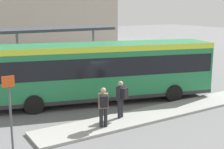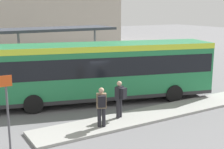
{
  "view_description": "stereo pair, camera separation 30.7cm",
  "coord_description": "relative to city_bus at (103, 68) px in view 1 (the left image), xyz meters",
  "views": [
    {
      "loc": [
        -8.42,
        -14.58,
        5.14
      ],
      "look_at": [
        0.61,
        0.0,
        1.45
      ],
      "focal_mm": 50.0,
      "sensor_mm": 36.0,
      "label": 1
    },
    {
      "loc": [
        -8.16,
        -14.74,
        5.14
      ],
      "look_at": [
        0.61,
        0.0,
        1.45
      ],
      "focal_mm": 50.0,
      "sensor_mm": 36.0,
      "label": 2
    }
  ],
  "objects": [
    {
      "name": "bicycle_yellow",
      "position": [
        9.26,
        4.24,
        -1.55
      ],
      "size": [
        0.48,
        1.52,
        0.66
      ],
      "rotation": [
        0.0,
        0.0,
        -1.73
      ],
      "color": "black",
      "rests_on": "ground_plane"
    },
    {
      "name": "station_shelter",
      "position": [
        -2.94,
        6.16,
        1.72
      ],
      "size": [
        13.41,
        2.98,
        3.76
      ],
      "color": "#383D47",
      "rests_on": "ground_plane"
    },
    {
      "name": "bicycle_black",
      "position": [
        9.21,
        2.58,
        -1.55
      ],
      "size": [
        0.48,
        1.53,
        0.66
      ],
      "rotation": [
        0.0,
        0.0,
        1.66
      ],
      "color": "black",
      "rests_on": "ground_plane"
    },
    {
      "name": "pedestrian_companion",
      "position": [
        -0.81,
        -3.1,
        -0.76
      ],
      "size": [
        0.52,
        0.56,
        1.75
      ],
      "rotation": [
        0.0,
        0.0,
        2.0
      ],
      "color": "#232328",
      "rests_on": "curb_island"
    },
    {
      "name": "city_bus",
      "position": [
        0.0,
        0.0,
        0.0
      ],
      "size": [
        12.45,
        5.73,
        3.23
      ],
      "rotation": [
        0.0,
        0.0,
        -0.28
      ],
      "color": "#237A47",
      "rests_on": "ground_plane"
    },
    {
      "name": "bicycle_red",
      "position": [
        9.43,
        3.41,
        -1.51
      ],
      "size": [
        0.48,
        1.71,
        0.74
      ],
      "rotation": [
        0.0,
        0.0,
        -1.54
      ],
      "color": "black",
      "rests_on": "ground_plane"
    },
    {
      "name": "pedestrian_waiting",
      "position": [
        -2.1,
        -3.67,
        -0.77
      ],
      "size": [
        0.52,
        0.55,
        1.74
      ],
      "rotation": [
        0.0,
        0.0,
        1.14
      ],
      "color": "#232328",
      "rests_on": "curb_island"
    },
    {
      "name": "curb_island",
      "position": [
        1.01,
        -3.34,
        -1.83
      ],
      "size": [
        12.3,
        1.8,
        0.12
      ],
      "color": "#9E9E99",
      "rests_on": "ground_plane"
    },
    {
      "name": "ground_plane",
      "position": [
        -0.01,
        0.0,
        -1.89
      ],
      "size": [
        120.0,
        120.0,
        0.0
      ],
      "primitive_type": "plane",
      "color": "slate"
    },
    {
      "name": "platform_sign",
      "position": [
        -5.93,
        -3.6,
        -0.33
      ],
      "size": [
        0.44,
        0.08,
        2.8
      ],
      "color": "#4C4C51",
      "rests_on": "ground_plane"
    }
  ]
}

